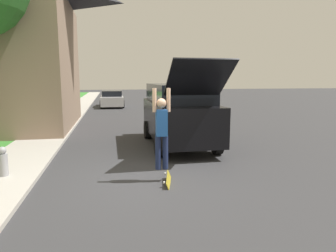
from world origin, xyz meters
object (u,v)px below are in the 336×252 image
Objects in this scene: skateboarder at (162,128)px; car_down_street at (112,99)px; fire_hydrant at (3,162)px; suv_parked at (178,112)px; skateboard at (168,180)px.

car_down_street is at bearing 92.96° from skateboarder.
skateboarder is 3.83m from fire_hydrant.
suv_parked is 4.18m from skateboard.
car_down_street is at bearing 81.92° from fire_hydrant.
skateboarder is at bearing 120.92° from skateboard.
car_down_street is at bearing 93.27° from skateboard.
car_down_street is 18.82m from fire_hydrant.
suv_parked is 2.97× the size of skateboarder.
suv_parked is 1.21× the size of car_down_street.
suv_parked is at bearing -81.95° from car_down_street.
skateboarder is at bearing -87.04° from car_down_street.
suv_parked is at bearing 71.61° from skateboarder.
skateboarder reaches higher than skateboard.
skateboarder is at bearing -12.41° from fire_hydrant.
skateboarder is (-1.22, -3.68, 0.07)m from suv_parked.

